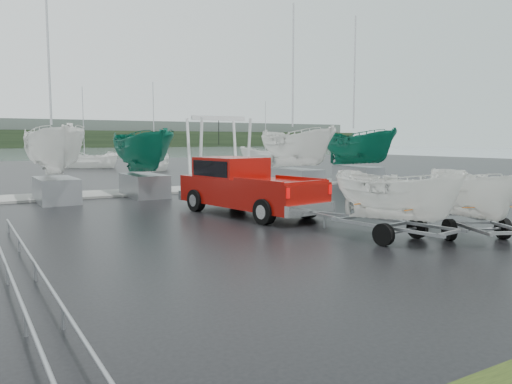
% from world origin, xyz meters
% --- Properties ---
extents(ground_plane, '(120.00, 120.00, 0.00)m').
position_xyz_m(ground_plane, '(0.00, 0.00, 0.00)').
color(ground_plane, black).
rests_on(ground_plane, ground).
extents(lake, '(300.00, 300.00, 0.00)m').
position_xyz_m(lake, '(0.00, 100.00, -0.01)').
color(lake, gray).
rests_on(lake, ground).
extents(dock, '(30.00, 3.00, 0.12)m').
position_xyz_m(dock, '(0.00, 13.00, 0.05)').
color(dock, gray).
rests_on(dock, ground).
extents(pickup_truck, '(3.14, 6.61, 2.11)m').
position_xyz_m(pickup_truck, '(-0.75, 3.74, 1.10)').
color(pickup_truck, maroon).
rests_on(pickup_truck, ground).
extents(trailer_hitched, '(1.85, 3.74, 4.51)m').
position_xyz_m(trailer_hitched, '(0.32, -2.87, 2.46)').
color(trailer_hitched, gray).
rests_on(trailer_hitched, ground).
extents(trailer_parked, '(2.56, 3.77, 4.47)m').
position_xyz_m(trailer_parked, '(2.47, -3.75, 2.44)').
color(trailer_parked, gray).
rests_on(trailer_parked, ground).
extents(boat_hoist, '(3.30, 2.18, 4.12)m').
position_xyz_m(boat_hoist, '(2.88, 13.00, 2.67)').
color(boat_hoist, silver).
rests_on(boat_hoist, ground).
extents(keelboat_0, '(2.28, 3.20, 10.45)m').
position_xyz_m(keelboat_0, '(-6.26, 11.00, 3.61)').
color(keelboat_0, gray).
rests_on(keelboat_0, ground).
extents(keelboat_1, '(2.15, 3.20, 6.80)m').
position_xyz_m(keelboat_1, '(-2.15, 11.20, 3.36)').
color(keelboat_1, gray).
rests_on(keelboat_1, ground).
extents(keelboat_2, '(2.37, 3.20, 10.54)m').
position_xyz_m(keelboat_2, '(6.94, 11.00, 3.76)').
color(keelboat_2, gray).
rests_on(keelboat_2, ground).
extents(keelboat_3, '(2.34, 3.20, 10.50)m').
position_xyz_m(keelboat_3, '(11.89, 11.30, 3.70)').
color(keelboat_3, gray).
rests_on(keelboat_3, ground).
extents(mast_rack_0, '(0.56, 6.50, 0.06)m').
position_xyz_m(mast_rack_0, '(-9.00, 1.00, 0.35)').
color(mast_rack_0, gray).
rests_on(mast_rack_0, ground).
extents(mast_rack_1, '(0.56, 6.50, 0.06)m').
position_xyz_m(mast_rack_1, '(-9.00, -5.00, 0.35)').
color(mast_rack_1, gray).
rests_on(mast_rack_1, ground).
extents(moored_boat_1, '(3.89, 3.89, 11.61)m').
position_xyz_m(moored_boat_1, '(0.91, 38.81, 0.00)').
color(moored_boat_1, white).
rests_on(moored_boat_1, ground).
extents(moored_boat_2, '(3.40, 3.44, 11.39)m').
position_xyz_m(moored_boat_2, '(5.59, 31.59, 0.00)').
color(moored_boat_2, white).
rests_on(moored_boat_2, ground).
extents(moored_boat_3, '(3.19, 3.12, 11.80)m').
position_xyz_m(moored_boat_3, '(26.30, 45.48, 0.00)').
color(moored_boat_3, white).
rests_on(moored_boat_3, ground).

